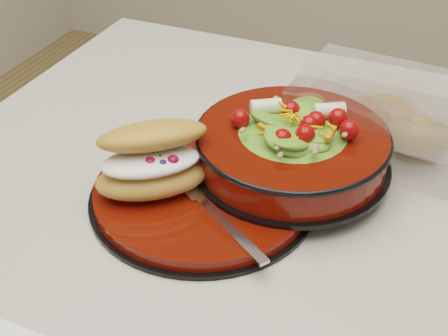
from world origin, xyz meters
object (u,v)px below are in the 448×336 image
at_px(salad_bowl, 292,140).
at_px(fork, 218,215).
at_px(pastry_box, 382,116).
at_px(dinner_plate, 203,193).
at_px(croissant, 154,160).

distance_m(salad_bowl, fork, 0.14).
distance_m(salad_bowl, pastry_box, 0.16).
distance_m(dinner_plate, salad_bowl, 0.13).
bearing_deg(fork, croissant, 110.52).
bearing_deg(dinner_plate, pastry_box, 50.88).
bearing_deg(dinner_plate, croissant, -156.47).
height_order(dinner_plate, fork, fork).
xyz_separation_m(salad_bowl, fork, (-0.04, -0.13, -0.04)).
bearing_deg(salad_bowl, dinner_plate, -134.37).
bearing_deg(croissant, pastry_box, 7.72).
xyz_separation_m(croissant, pastry_box, (0.23, 0.24, -0.02)).
height_order(dinner_plate, pastry_box, pastry_box).
bearing_deg(fork, dinner_plate, 75.00).
height_order(salad_bowl, fork, salad_bowl).
distance_m(dinner_plate, pastry_box, 0.28).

